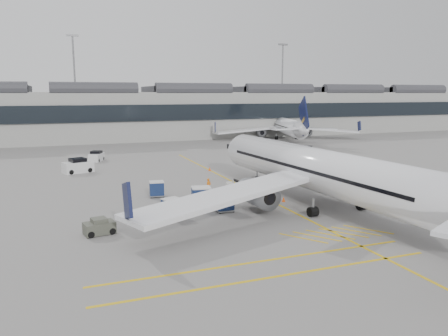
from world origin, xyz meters
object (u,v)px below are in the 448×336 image
object	(u,v)px
baggage_cart_a	(201,196)
ramp_agent_b	(221,198)
belt_loader	(239,190)
pushback_tug	(99,227)
airliner_main	(326,173)
ramp_agent_a	(209,186)

from	to	relation	value
baggage_cart_a	ramp_agent_b	bearing A→B (deg)	-20.82
belt_loader	pushback_tug	bearing A→B (deg)	-133.09
pushback_tug	baggage_cart_a	bearing A→B (deg)	14.89
airliner_main	ramp_agent_b	size ratio (longest dim) A/B	22.81
airliner_main	ramp_agent_a	xyz separation A→B (m)	(-8.29, 9.83, -2.60)
pushback_tug	ramp_agent_a	bearing A→B (deg)	28.38
ramp_agent_a	pushback_tug	xyz separation A→B (m)	(-12.47, -10.32, -0.25)
airliner_main	pushback_tug	size ratio (longest dim) A/B	17.42
airliner_main	baggage_cart_a	bearing A→B (deg)	154.91
ramp_agent_a	pushback_tug	size ratio (longest dim) A/B	0.65
airliner_main	pushback_tug	bearing A→B (deg)	177.95
belt_loader	ramp_agent_a	world-z (taller)	belt_loader
ramp_agent_b	baggage_cart_a	bearing A→B (deg)	-39.54
baggage_cart_a	ramp_agent_b	world-z (taller)	baggage_cart_a
ramp_agent_a	pushback_tug	world-z (taller)	ramp_agent_a
baggage_cart_a	ramp_agent_a	size ratio (longest dim) A/B	1.31
belt_loader	ramp_agent_a	size ratio (longest dim) A/B	2.64
belt_loader	baggage_cart_a	world-z (taller)	baggage_cart_a
belt_loader	pushback_tug	xyz separation A→B (m)	(-15.21, -8.37, 0.07)
baggage_cart_a	airliner_main	bearing A→B (deg)	-11.48
ramp_agent_b	airliner_main	bearing A→B (deg)	151.58
pushback_tug	ramp_agent_b	bearing A→B (deg)	7.32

